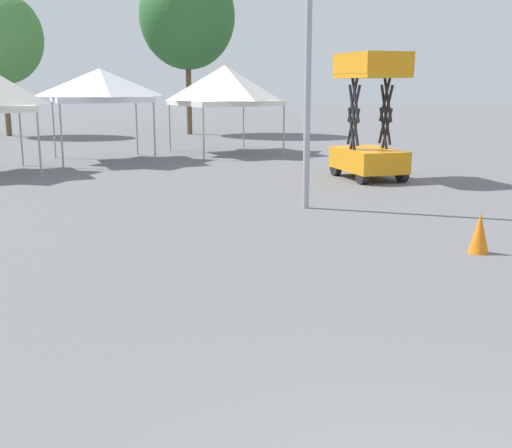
# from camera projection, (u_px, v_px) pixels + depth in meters

# --- Properties ---
(canopy_tent_behind_left) EXTENTS (3.36, 3.36, 3.13)m
(canopy_tent_behind_left) POSITION_uv_depth(u_px,v_px,m) (100.00, 85.00, 21.71)
(canopy_tent_behind_left) COLOR #9E9EA3
(canopy_tent_behind_left) RESTS_ON ground
(canopy_tent_behind_right) EXTENTS (3.60, 3.60, 3.31)m
(canopy_tent_behind_right) POSITION_uv_depth(u_px,v_px,m) (225.00, 85.00, 24.26)
(canopy_tent_behind_right) COLOR #9E9EA3
(canopy_tent_behind_right) RESTS_ON ground
(scissor_lift) EXTENTS (1.75, 2.49, 3.44)m
(scissor_lift) POSITION_uv_depth(u_px,v_px,m) (369.00, 140.00, 17.79)
(scissor_lift) COLOR black
(scissor_lift) RESTS_ON ground
(tree_behind_tents_center) EXTENTS (4.90, 4.90, 8.72)m
(tree_behind_tents_center) POSITION_uv_depth(u_px,v_px,m) (187.00, 16.00, 32.76)
(tree_behind_tents_center) COLOR brown
(tree_behind_tents_center) RESTS_ON ground
(tree_behind_tents_left) EXTENTS (4.09, 4.09, 7.09)m
(tree_behind_tents_left) POSITION_uv_depth(u_px,v_px,m) (1.00, 39.00, 31.86)
(tree_behind_tents_left) COLOR brown
(tree_behind_tents_left) RESTS_ON ground
(traffic_cone_lot_center) EXTENTS (0.32, 0.32, 0.64)m
(traffic_cone_lot_center) POSITION_uv_depth(u_px,v_px,m) (479.00, 233.00, 10.05)
(traffic_cone_lot_center) COLOR orange
(traffic_cone_lot_center) RESTS_ON ground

